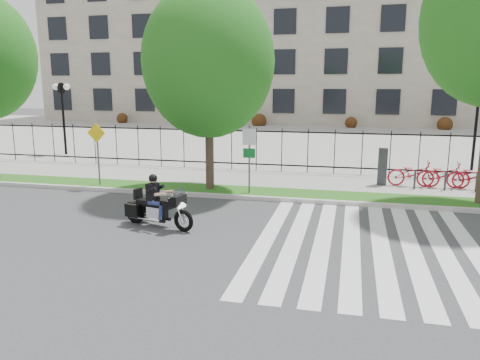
# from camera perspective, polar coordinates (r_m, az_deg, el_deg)

# --- Properties ---
(ground) EXTENTS (120.00, 120.00, 0.00)m
(ground) POSITION_cam_1_polar(r_m,az_deg,el_deg) (13.51, -5.92, -6.31)
(ground) COLOR #38383B
(ground) RESTS_ON ground
(curb) EXTENTS (60.00, 0.20, 0.15)m
(curb) POSITION_cam_1_polar(r_m,az_deg,el_deg) (17.26, -1.42, -2.03)
(curb) COLOR #B3B0A8
(curb) RESTS_ON ground
(grass_verge) EXTENTS (60.00, 1.50, 0.15)m
(grass_verge) POSITION_cam_1_polar(r_m,az_deg,el_deg) (18.06, -0.72, -1.41)
(grass_verge) COLOR #235415
(grass_verge) RESTS_ON ground
(sidewalk) EXTENTS (60.00, 3.50, 0.15)m
(sidewalk) POSITION_cam_1_polar(r_m,az_deg,el_deg) (20.44, 1.00, 0.12)
(sidewalk) COLOR gray
(sidewalk) RESTS_ON ground
(plaza) EXTENTS (80.00, 34.00, 0.10)m
(plaza) POSITION_cam_1_polar(r_m,az_deg,el_deg) (37.58, 6.85, 5.26)
(plaza) COLOR gray
(plaza) RESTS_ON ground
(crosswalk_stripes) EXTENTS (5.70, 8.00, 0.01)m
(crosswalk_stripes) POSITION_cam_1_polar(r_m,az_deg,el_deg) (12.80, 15.11, -7.65)
(crosswalk_stripes) COLOR silver
(crosswalk_stripes) RESTS_ON ground
(iron_fence) EXTENTS (30.00, 0.06, 2.00)m
(iron_fence) POSITION_cam_1_polar(r_m,az_deg,el_deg) (21.95, 2.01, 3.76)
(iron_fence) COLOR black
(iron_fence) RESTS_ON sidewalk
(office_building) EXTENTS (60.00, 21.90, 20.15)m
(office_building) POSITION_cam_1_polar(r_m,az_deg,el_deg) (57.48, 9.56, 17.25)
(office_building) COLOR gray
(office_building) RESTS_ON ground
(lamp_post_left) EXTENTS (1.06, 0.70, 4.25)m
(lamp_post_left) POSITION_cam_1_polar(r_m,az_deg,el_deg) (29.13, -20.86, 9.01)
(lamp_post_left) COLOR black
(lamp_post_left) RESTS_ON ground
(lamp_post_right) EXTENTS (1.06, 0.70, 4.25)m
(lamp_post_right) POSITION_cam_1_polar(r_m,az_deg,el_deg) (24.78, 27.02, 8.19)
(lamp_post_right) COLOR black
(lamp_post_right) RESTS_ON ground
(street_tree_1) EXTENTS (4.94, 4.94, 7.66)m
(street_tree_1) POSITION_cam_1_polar(r_m,az_deg,el_deg) (17.88, -3.87, 14.22)
(street_tree_1) COLOR #31241A
(street_tree_1) RESTS_ON grass_verge
(sign_pole_regulatory) EXTENTS (0.50, 0.09, 2.50)m
(sign_pole_regulatory) POSITION_cam_1_polar(r_m,az_deg,el_deg) (17.25, 1.14, 3.60)
(sign_pole_regulatory) COLOR #59595B
(sign_pole_regulatory) RESTS_ON grass_verge
(sign_pole_warning) EXTENTS (0.78, 0.09, 2.49)m
(sign_pole_warning) POSITION_cam_1_polar(r_m,az_deg,el_deg) (19.54, -17.00, 4.04)
(sign_pole_warning) COLOR #59595B
(sign_pole_warning) RESTS_ON grass_verge
(motorcycle_rider) EXTENTS (2.41, 1.09, 1.90)m
(motorcycle_rider) POSITION_cam_1_polar(r_m,az_deg,el_deg) (13.93, -10.00, -3.16)
(motorcycle_rider) COLOR black
(motorcycle_rider) RESTS_ON ground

